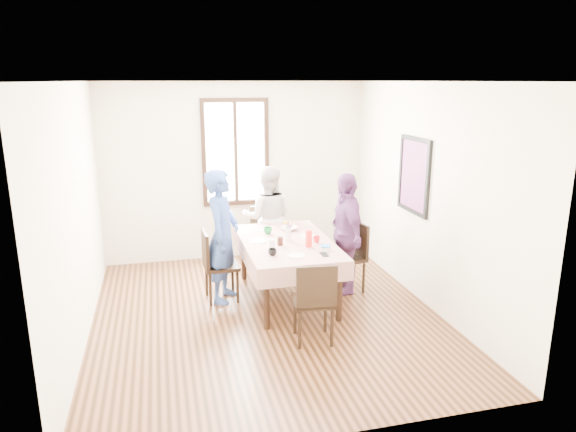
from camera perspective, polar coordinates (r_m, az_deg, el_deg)
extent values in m
plane|color=black|center=(6.30, -2.38, -10.82)|extent=(4.50, 4.50, 0.00)
plane|color=#EFE3C3|center=(8.02, -5.75, 4.85)|extent=(4.00, 0.00, 4.00)
plane|color=#EFE3C3|center=(6.53, 14.95, 2.16)|extent=(0.00, 4.50, 4.50)
cube|color=black|center=(7.95, -5.79, 6.95)|extent=(1.02, 0.06, 1.62)
cube|color=white|center=(7.96, -5.80, 6.96)|extent=(0.90, 0.02, 1.50)
cube|color=red|center=(6.74, 13.70, 4.36)|extent=(0.04, 0.76, 0.96)
cube|color=black|center=(6.62, -0.11, -5.97)|extent=(0.98, 1.68, 0.75)
cube|color=#5D0802|center=(6.49, -0.11, -2.83)|extent=(1.10, 1.80, 0.01)
cube|color=black|center=(6.60, -7.35, -5.41)|extent=(0.44, 0.44, 0.91)
cube|color=black|center=(6.87, 6.42, -4.58)|extent=(0.48, 0.48, 0.91)
cube|color=black|center=(7.66, -2.18, -2.45)|extent=(0.48, 0.48, 0.91)
cube|color=black|center=(5.56, 2.79, -9.27)|extent=(0.47, 0.47, 0.91)
imported|color=#304B92|center=(6.49, -7.27, -2.23)|extent=(0.61, 0.72, 1.67)
imported|color=beige|center=(7.55, -2.17, -0.26)|extent=(0.86, 0.74, 1.53)
imported|color=#64356B|center=(6.76, 6.33, -1.91)|extent=(0.41, 0.94, 1.58)
imported|color=black|center=(5.97, -1.73, -3.98)|extent=(0.11, 0.11, 0.08)
imported|color=red|center=(6.44, 3.16, -2.58)|extent=(0.11, 0.11, 0.08)
imported|color=#0C7226|center=(6.80, -2.23, -1.60)|extent=(0.13, 0.13, 0.09)
imported|color=white|center=(6.94, 0.16, -1.40)|extent=(0.25, 0.25, 0.05)
cube|color=red|center=(6.25, 2.29, -2.50)|extent=(0.07, 0.07, 0.20)
cylinder|color=white|center=(6.14, 4.11, -3.58)|extent=(0.11, 0.11, 0.05)
cylinder|color=black|center=(6.33, -0.86, -2.78)|extent=(0.07, 0.07, 0.10)
cylinder|color=silver|center=(6.22, -1.79, -3.07)|extent=(0.08, 0.08, 0.11)
cube|color=black|center=(6.01, 4.02, -4.24)|extent=(0.07, 0.15, 0.01)
cylinder|color=silver|center=(6.52, 0.00, -2.09)|extent=(0.07, 0.07, 0.13)
cylinder|color=white|center=(6.49, -3.30, -2.75)|extent=(0.20, 0.20, 0.01)
cylinder|color=white|center=(6.68, 2.22, -2.22)|extent=(0.20, 0.20, 0.01)
cylinder|color=white|center=(5.95, 0.88, -4.38)|extent=(0.20, 0.20, 0.01)
cylinder|color=blue|center=(6.13, 4.12, -3.30)|extent=(0.12, 0.12, 0.01)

